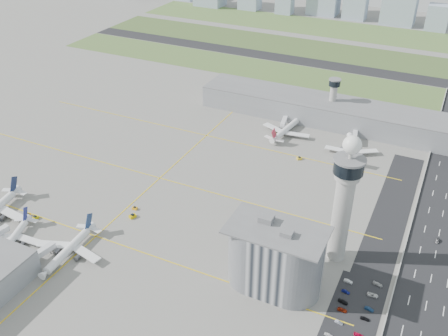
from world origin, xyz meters
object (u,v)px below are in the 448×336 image
at_px(car_lot_9, 369,309).
at_px(tug_4, 277,134).
at_px(airplane_far_a, 287,126).
at_px(tug_5, 299,158).
at_px(car_lot_0, 329,335).
at_px(car_lot_2, 342,310).
at_px(car_lot_11, 378,284).
at_px(admin_building, 275,258).
at_px(jet_bridge_near_2, 30,262).
at_px(jet_bridge_far_1, 355,133).
at_px(secondary_tower, 333,96).
at_px(car_lot_1, 339,322).
at_px(car_lot_7, 359,335).
at_px(airplane_near_b, 11,236).
at_px(airplane_far_b, 352,145).
at_px(tug_0, 28,215).
at_px(car_lot_4, 346,291).
at_px(car_hw_1, 438,241).
at_px(car_lot_3, 343,302).
at_px(tug_1, 35,217).
at_px(car_lot_5, 348,281).
at_px(tug_3, 133,216).
at_px(airplane_near_c, 67,246).
at_px(control_tower, 344,196).
at_px(tug_2, 135,208).
at_px(jet_bridge_far_0, 285,119).
at_px(car_lot_10, 373,295).
at_px(car_lot_8, 365,319).
at_px(car_hw_4, 447,125).

bearing_deg(car_lot_9, tug_4, 43.53).
bearing_deg(airplane_far_a, tug_5, -138.95).
relative_size(car_lot_0, car_lot_2, 0.83).
bearing_deg(car_lot_11, admin_building, 124.55).
bearing_deg(jet_bridge_near_2, jet_bridge_far_1, -18.55).
relative_size(secondary_tower, car_lot_1, 9.44).
bearing_deg(car_lot_7, tug_5, 31.22).
height_order(airplane_near_b, car_lot_7, airplane_near_b).
distance_m(airplane_far_b, tug_0, 197.76).
relative_size(secondary_tower, car_lot_4, 8.60).
relative_size(car_lot_9, car_hw_1, 0.97).
relative_size(secondary_tower, car_lot_3, 7.45).
relative_size(tug_1, car_lot_5, 0.81).
bearing_deg(secondary_tower, car_lot_7, -71.15).
bearing_deg(car_lot_0, tug_1, 93.32).
distance_m(jet_bridge_near_2, car_lot_3, 142.02).
xyz_separation_m(car_lot_2, car_lot_4, (-1.28, 10.93, 0.07)).
relative_size(tug_3, car_lot_7, 0.86).
distance_m(airplane_near_b, car_lot_3, 158.96).
distance_m(jet_bridge_far_1, tug_3, 164.28).
relative_size(airplane_far_b, car_lot_3, 9.36).
height_order(airplane_near_c, car_lot_0, airplane_near_c).
distance_m(secondary_tower, airplane_far_b, 49.11).
bearing_deg(car_hw_1, control_tower, -135.00).
bearing_deg(car_lot_4, car_lot_0, -170.98).
height_order(jet_bridge_near_2, car_hw_1, jet_bridge_near_2).
bearing_deg(tug_2, jet_bridge_far_0, 158.20).
relative_size(secondary_tower, car_lot_10, 6.76).
height_order(car_lot_1, car_lot_8, car_lot_8).
height_order(admin_building, car_lot_11, admin_building).
distance_m(control_tower, car_lot_5, 38.67).
height_order(control_tower, car_lot_4, control_tower).
distance_m(tug_1, car_lot_7, 170.61).
height_order(car_lot_5, car_hw_4, car_lot_5).
bearing_deg(tug_1, car_lot_1, -169.42).
bearing_deg(car_lot_0, jet_bridge_far_1, 15.78).
height_order(jet_bridge_far_0, car_lot_10, jet_bridge_far_0).
xyz_separation_m(admin_building, car_lot_11, (42.09, 19.29, -14.68)).
distance_m(airplane_near_b, car_lot_10, 171.34).
xyz_separation_m(tug_1, car_lot_9, (171.39, 13.44, -0.30)).
xyz_separation_m(airplane_near_c, tug_1, (-35.13, 14.63, -4.81)).
xyz_separation_m(car_lot_8, car_lot_9, (0.54, 5.90, -0.00)).
distance_m(tug_2, car_lot_8, 130.64).
distance_m(airplane_near_b, jet_bridge_far_1, 222.76).
xyz_separation_m(car_lot_2, car_lot_11, (10.38, 21.53, 0.05)).
bearing_deg(tug_4, car_lot_8, -87.74).
distance_m(tug_0, car_lot_7, 175.44).
bearing_deg(airplane_far_a, airplane_far_b, -90.73).
xyz_separation_m(car_lot_7, car_lot_11, (1.16, 31.63, 0.03)).
distance_m(car_lot_3, car_lot_8, 11.57).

